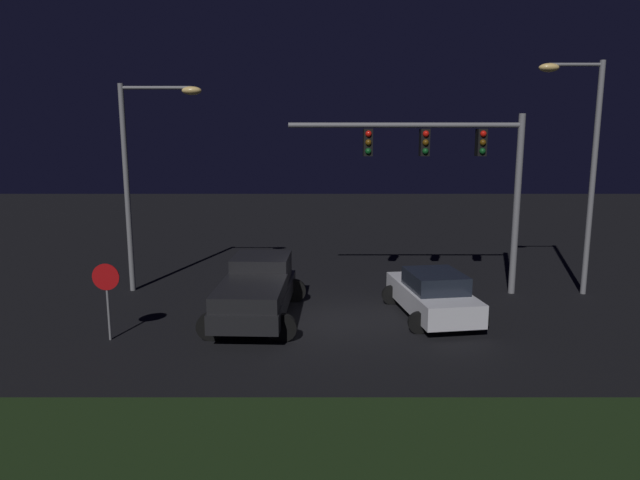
% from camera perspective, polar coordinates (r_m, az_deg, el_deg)
% --- Properties ---
extents(ground_plane, '(80.00, 80.00, 0.00)m').
position_cam_1_polar(ground_plane, '(17.91, 1.51, -8.16)').
color(ground_plane, black).
extents(pickup_truck, '(3.02, 5.48, 1.80)m').
position_cam_1_polar(pickup_truck, '(18.08, -6.22, -4.74)').
color(pickup_truck, black).
rests_on(pickup_truck, ground_plane).
extents(car_sedan, '(2.91, 4.62, 1.51)m').
position_cam_1_polar(car_sedan, '(18.46, 11.44, -5.40)').
color(car_sedan, silver).
rests_on(car_sedan, ground_plane).
extents(traffic_signal_gantry, '(8.32, 0.56, 6.50)m').
position_cam_1_polar(traffic_signal_gantry, '(20.71, 13.23, 7.91)').
color(traffic_signal_gantry, slate).
rests_on(traffic_signal_gantry, ground_plane).
extents(street_lamp_left, '(2.96, 0.44, 7.55)m').
position_cam_1_polar(street_lamp_left, '(21.55, -17.32, 7.64)').
color(street_lamp_left, slate).
rests_on(street_lamp_left, ground_plane).
extents(street_lamp_right, '(2.29, 0.44, 8.29)m').
position_cam_1_polar(street_lamp_right, '(22.15, 25.17, 8.07)').
color(street_lamp_right, slate).
rests_on(street_lamp_right, ground_plane).
extents(stop_sign, '(0.76, 0.08, 2.23)m').
position_cam_1_polar(stop_sign, '(16.92, -20.63, -4.44)').
color(stop_sign, slate).
rests_on(stop_sign, ground_plane).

